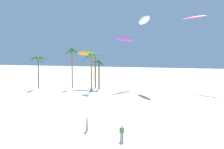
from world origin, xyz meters
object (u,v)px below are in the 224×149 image
(palm_tree_2, at_px, (95,60))
(person_foreground_walker, at_px, (122,132))
(palm_tree_1, at_px, (72,55))
(palm_tree_3, at_px, (91,58))
(flying_kite_2, at_px, (126,39))
(flying_kite_5, at_px, (87,53))
(palm_tree_0, at_px, (38,61))
(palm_tree_4, at_px, (99,66))
(flying_kite_4, at_px, (194,17))
(person_near_right, at_px, (87,123))
(flying_kite_6, at_px, (144,20))

(palm_tree_2, height_order, person_foreground_walker, palm_tree_2)
(palm_tree_1, bearing_deg, palm_tree_3, -27.46)
(flying_kite_2, distance_m, flying_kite_5, 10.81)
(palm_tree_0, height_order, palm_tree_2, palm_tree_2)
(palm_tree_3, height_order, person_foreground_walker, palm_tree_3)
(palm_tree_0, bearing_deg, person_foreground_walker, -43.16)
(palm_tree_2, bearing_deg, flying_kite_2, 27.71)
(palm_tree_2, xyz_separation_m, palm_tree_4, (1.62, -1.43, -1.60))
(palm_tree_4, distance_m, flying_kite_4, 27.54)
(palm_tree_0, bearing_deg, flying_kite_5, 33.14)
(palm_tree_2, relative_size, flying_kite_2, 0.68)
(palm_tree_3, bearing_deg, palm_tree_4, 88.02)
(palm_tree_4, xyz_separation_m, flying_kite_4, (22.34, 10.16, 12.49))
(palm_tree_0, distance_m, person_near_right, 38.28)
(flying_kite_4, bearing_deg, flying_kite_2, -163.49)
(flying_kite_5, bearing_deg, person_foreground_walker, -60.52)
(flying_kite_2, bearing_deg, flying_kite_4, 16.51)
(flying_kite_4, bearing_deg, person_foreground_walker, -98.37)
(flying_kite_2, distance_m, person_foreground_walker, 41.56)
(flying_kite_4, height_order, person_near_right, flying_kite_4)
(person_near_right, bearing_deg, flying_kite_6, 91.15)
(flying_kite_4, height_order, flying_kite_6, flying_kite_4)
(palm_tree_1, height_order, palm_tree_2, palm_tree_1)
(flying_kite_5, height_order, person_near_right, flying_kite_5)
(palm_tree_1, distance_m, flying_kite_5, 4.38)
(palm_tree_1, distance_m, person_foreground_walker, 40.80)
(palm_tree_1, xyz_separation_m, flying_kite_4, (29.61, 10.78, 9.69))
(palm_tree_4, height_order, person_near_right, palm_tree_4)
(palm_tree_4, distance_m, person_near_right, 33.82)
(flying_kite_4, height_order, person_foreground_walker, flying_kite_4)
(flying_kite_4, bearing_deg, flying_kite_6, -152.83)
(palm_tree_0, relative_size, person_near_right, 5.07)
(flying_kite_5, bearing_deg, palm_tree_0, -146.86)
(palm_tree_1, relative_size, person_foreground_walker, 6.62)
(palm_tree_1, xyz_separation_m, flying_kite_5, (2.94, 3.22, 0.45))
(palm_tree_1, bearing_deg, flying_kite_2, 24.37)
(palm_tree_3, distance_m, person_foreground_walker, 33.85)
(palm_tree_0, xyz_separation_m, palm_tree_3, (14.78, -0.00, 0.67))
(palm_tree_0, bearing_deg, flying_kite_2, 24.89)
(palm_tree_3, distance_m, flying_kite_2, 12.09)
(flying_kite_4, distance_m, flying_kite_5, 29.22)
(person_near_right, bearing_deg, palm_tree_4, 109.69)
(palm_tree_2, bearing_deg, flying_kite_6, 12.41)
(palm_tree_1, bearing_deg, flying_kite_4, 19.99)
(palm_tree_3, bearing_deg, flying_kite_6, 38.20)
(palm_tree_1, relative_size, flying_kite_4, 0.56)
(flying_kite_6, height_order, person_near_right, flying_kite_6)
(flying_kite_4, distance_m, flying_kite_6, 13.29)
(palm_tree_3, bearing_deg, flying_kite_4, 32.76)
(palm_tree_1, bearing_deg, person_near_right, -59.03)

